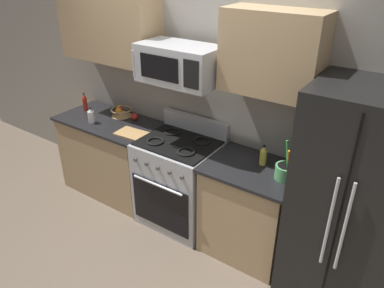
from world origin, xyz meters
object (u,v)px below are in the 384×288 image
refrigerator (350,202)px  utensil_crock (286,171)px  bottle_oil (263,156)px  range_oven (180,181)px  bottle_hot_sauce (85,102)px  microwave (179,64)px  bottle_vinegar (91,116)px  fruit_basket (121,112)px  apple_loose (134,117)px  cutting_board (131,134)px

refrigerator → utensil_crock: 0.53m
refrigerator → bottle_oil: refrigerator is taller
range_oven → bottle_hot_sauce: bearing=177.6°
microwave → bottle_vinegar: bearing=-170.9°
refrigerator → microwave: (-1.60, 0.04, 0.79)m
fruit_basket → bottle_vinegar: 0.34m
bottle_vinegar → apple_loose: bearing=43.6°
utensil_crock → bottle_oil: 0.27m
range_oven → refrigerator: (1.60, -0.02, 0.42)m
range_oven → bottle_hot_sauce: size_ratio=5.25×
range_oven → bottle_hot_sauce: 1.49m
range_oven → microwave: bearing=90.1°
apple_loose → refrigerator: bearing=-4.6°
bottle_vinegar → bottle_oil: bottle_oil is taller
utensil_crock → bottle_oil: (-0.25, 0.10, 0.02)m
cutting_board → bottle_oil: bearing=9.0°
bottle_hot_sauce → range_oven: bearing=-2.4°
range_oven → utensil_crock: bearing=-0.2°
range_oven → cutting_board: size_ratio=3.52×
fruit_basket → bottle_hot_sauce: 0.48m
apple_loose → bottle_vinegar: bottle_vinegar is taller
bottle_oil → bottle_vinegar: bearing=-172.7°
range_oven → utensil_crock: 1.19m
range_oven → utensil_crock: (1.08, -0.00, 0.51)m
utensil_crock → apple_loose: 1.82m
apple_loose → bottle_hot_sauce: bearing=-170.3°
apple_loose → bottle_oil: 1.57m
range_oven → utensil_crock: utensil_crock is taller
refrigerator → bottle_hot_sauce: 2.99m
bottle_vinegar → refrigerator: bearing=2.7°
bottle_oil → cutting_board: bearing=-171.0°
fruit_basket → cutting_board: 0.51m
bottle_hot_sauce → bottle_oil: bearing=1.0°
refrigerator → cutting_board: bearing=-177.3°
fruit_basket → cutting_board: size_ratio=0.77×
cutting_board → bottle_vinegar: bearing=-177.1°
microwave → bottle_vinegar: 1.28m
range_oven → refrigerator: bearing=-0.6°
utensil_crock → bottle_vinegar: 2.15m
range_oven → bottle_hot_sauce: bottle_hot_sauce is taller
range_oven → bottle_hot_sauce: (-1.39, 0.06, 0.53)m
microwave → bottle_vinegar: microwave is taller
refrigerator → apple_loose: refrigerator is taller
microwave → bottle_hot_sauce: microwave is taller
apple_loose → cutting_board: 0.36m
bottle_vinegar → bottle_hot_sauce: 0.39m
fruit_basket → apple_loose: size_ratio=3.17×
apple_loose → bottle_hot_sauce: size_ratio=0.36×
refrigerator → utensil_crock: bearing=178.6°
range_oven → apple_loose: 0.89m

